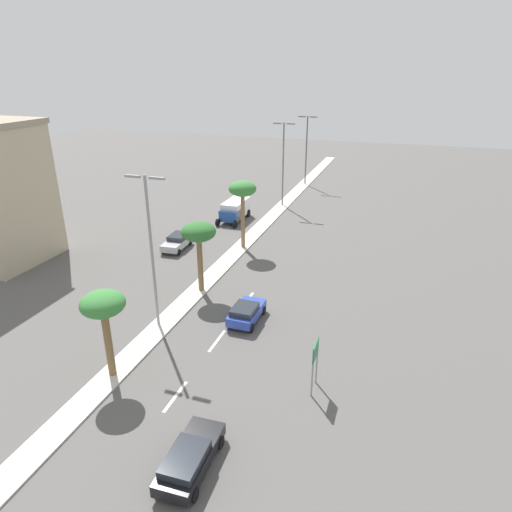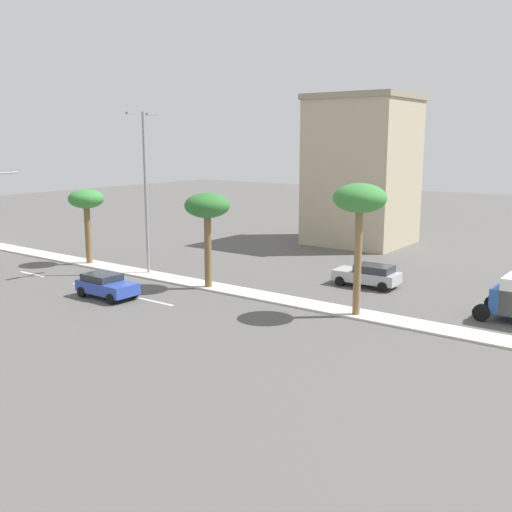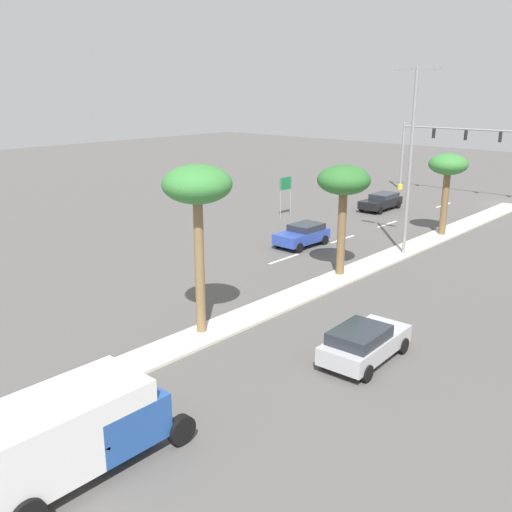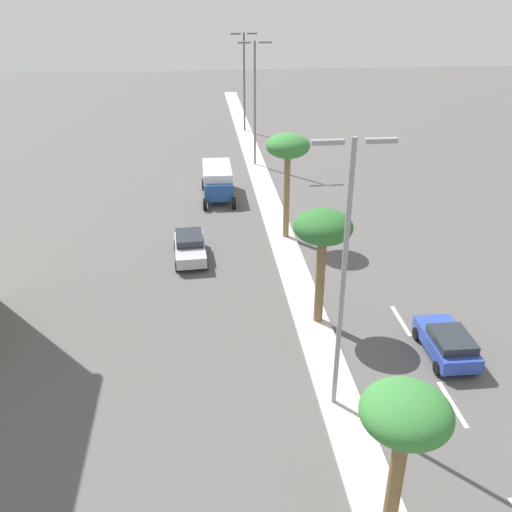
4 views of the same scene
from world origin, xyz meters
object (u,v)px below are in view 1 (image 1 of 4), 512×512
at_px(palm_tree_leading, 243,191).
at_px(sedan_blue_trailing, 246,312).
at_px(sedan_silver_left, 177,242).
at_px(palm_tree_right, 199,234).
at_px(street_lamp_leading, 307,145).
at_px(sedan_black_leading, 190,458).
at_px(palm_tree_outboard, 103,307).
at_px(directional_road_sign, 315,356).
at_px(street_lamp_trailing, 283,158).
at_px(box_truck, 234,210).
at_px(street_lamp_mid, 151,243).

xyz_separation_m(palm_tree_leading, sedan_blue_trailing, (5.39, -13.99, -5.40)).
bearing_deg(sedan_silver_left, palm_tree_right, -50.93).
relative_size(street_lamp_leading, sedan_blue_trailing, 2.74).
bearing_deg(sedan_blue_trailing, sedan_silver_left, 135.77).
bearing_deg(sedan_black_leading, palm_tree_leading, 105.18).
bearing_deg(palm_tree_right, sedan_blue_trailing, -33.32).
relative_size(palm_tree_outboard, sedan_silver_left, 1.32).
distance_m(directional_road_sign, sedan_silver_left, 25.46).
bearing_deg(street_lamp_trailing, palm_tree_outboard, -89.84).
bearing_deg(directional_road_sign, box_truck, 119.42).
bearing_deg(box_truck, sedan_black_leading, -71.98).
bearing_deg(sedan_blue_trailing, palm_tree_leading, 111.09).
bearing_deg(sedan_silver_left, street_lamp_mid, -67.36).
bearing_deg(street_lamp_mid, box_truck, 98.35).
distance_m(palm_tree_leading, box_truck, 10.62).
relative_size(palm_tree_right, box_truck, 1.00).
relative_size(street_lamp_trailing, sedan_blue_trailing, 2.83).
bearing_deg(palm_tree_outboard, sedan_silver_left, 107.04).
height_order(street_lamp_mid, sedan_black_leading, street_lamp_mid).
relative_size(street_lamp_trailing, box_truck, 1.83).
height_order(palm_tree_right, sedan_black_leading, palm_tree_right).
height_order(palm_tree_outboard, street_lamp_mid, street_lamp_mid).
distance_m(palm_tree_outboard, palm_tree_leading, 22.79).
bearing_deg(directional_road_sign, sedan_blue_trailing, 136.70).
bearing_deg(street_lamp_mid, palm_tree_right, 84.30).
bearing_deg(directional_road_sign, street_lamp_trailing, 108.40).
xyz_separation_m(palm_tree_right, sedan_silver_left, (-6.53, 8.05, -4.37)).
height_order(palm_tree_outboard, sedan_blue_trailing, palm_tree_outboard).
bearing_deg(palm_tree_outboard, sedan_blue_trailing, 57.20).
height_order(directional_road_sign, street_lamp_trailing, street_lamp_trailing).
distance_m(directional_road_sign, street_lamp_mid, 13.54).
relative_size(palm_tree_right, palm_tree_leading, 0.85).
bearing_deg(street_lamp_mid, sedan_black_leading, -53.90).
xyz_separation_m(sedan_black_leading, box_truck, (-11.76, 36.14, 0.59)).
relative_size(palm_tree_leading, sedan_black_leading, 1.54).
bearing_deg(directional_road_sign, palm_tree_outboard, -167.41).
distance_m(directional_road_sign, palm_tree_right, 15.45).
distance_m(street_lamp_mid, street_lamp_leading, 46.31).
relative_size(street_lamp_mid, box_truck, 1.85).
bearing_deg(sedan_blue_trailing, box_truck, 113.25).
height_order(palm_tree_outboard, sedan_black_leading, palm_tree_outboard).
xyz_separation_m(palm_tree_outboard, palm_tree_leading, (0.25, 22.75, 1.37)).
bearing_deg(palm_tree_right, street_lamp_leading, 90.33).
distance_m(street_lamp_mid, sedan_blue_trailing, 8.71).
bearing_deg(palm_tree_leading, street_lamp_mid, -91.95).
bearing_deg(palm_tree_outboard, sedan_black_leading, -32.48).
height_order(palm_tree_leading, street_lamp_mid, street_lamp_mid).
xyz_separation_m(palm_tree_outboard, palm_tree_right, (0.30, 12.28, 0.35)).
xyz_separation_m(palm_tree_right, box_truck, (-4.29, 18.92, -3.82)).
bearing_deg(street_lamp_leading, street_lamp_trailing, -90.81).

